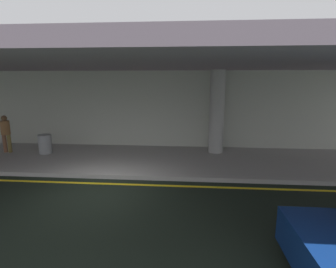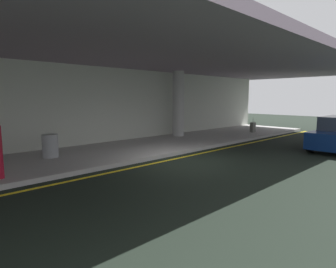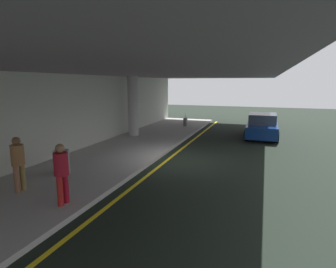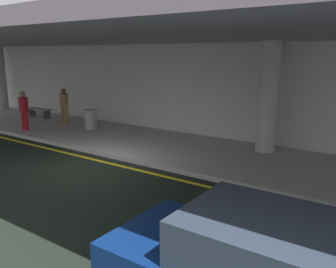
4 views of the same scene
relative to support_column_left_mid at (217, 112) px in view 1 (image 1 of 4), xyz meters
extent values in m
plane|color=black|center=(-4.00, -4.33, -1.97)|extent=(60.00, 60.00, 0.00)
cube|color=#A4A1A0|center=(-4.00, -1.23, -1.90)|extent=(26.00, 4.20, 0.15)
cube|color=yellow|center=(-4.00, -3.74, -1.97)|extent=(26.00, 0.14, 0.01)
cylinder|color=#A6A5A4|center=(0.00, 0.00, 0.00)|extent=(0.65, 0.65, 3.65)
cube|color=gray|center=(-4.00, -1.73, 1.97)|extent=(28.00, 13.20, 0.30)
cube|color=#B6BAAD|center=(-4.00, 1.02, -0.07)|extent=(26.00, 0.30, 3.80)
cylinder|color=black|center=(1.30, -6.76, -1.65)|extent=(0.64, 0.22, 0.64)
cylinder|color=brown|center=(-9.49, -0.83, -1.42)|extent=(0.16, 0.16, 0.82)
cylinder|color=olive|center=(-9.27, -0.83, -1.42)|extent=(0.16, 0.16, 0.82)
cylinder|color=brown|center=(-9.38, -0.83, -0.69)|extent=(0.38, 0.38, 0.62)
sphere|color=brown|center=(-9.38, -0.83, -0.26)|extent=(0.24, 0.24, 0.24)
cylinder|color=gray|center=(-7.58, -0.86, -1.40)|extent=(0.56, 0.56, 0.85)
camera|label=1|loc=(-1.20, -11.79, 1.43)|focal=28.30mm
camera|label=2|loc=(-11.37, -11.16, 0.35)|focal=29.85mm
camera|label=3|loc=(-15.42, -7.72, 1.43)|focal=29.55mm
camera|label=4|loc=(3.93, -11.44, 1.43)|focal=37.65mm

